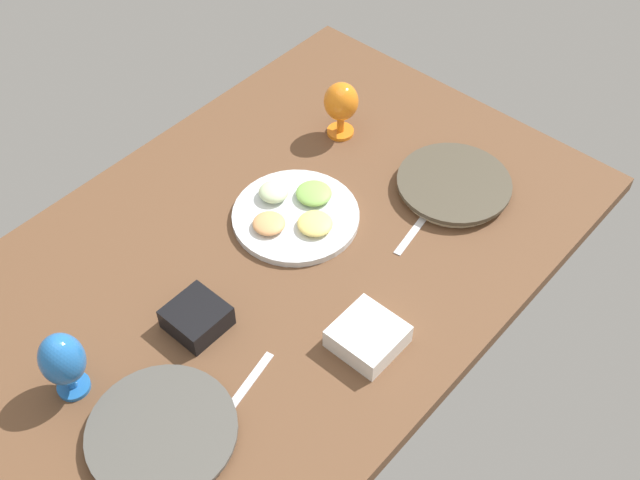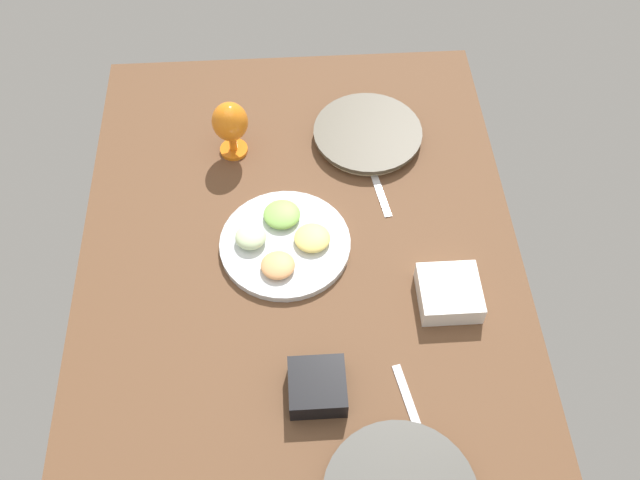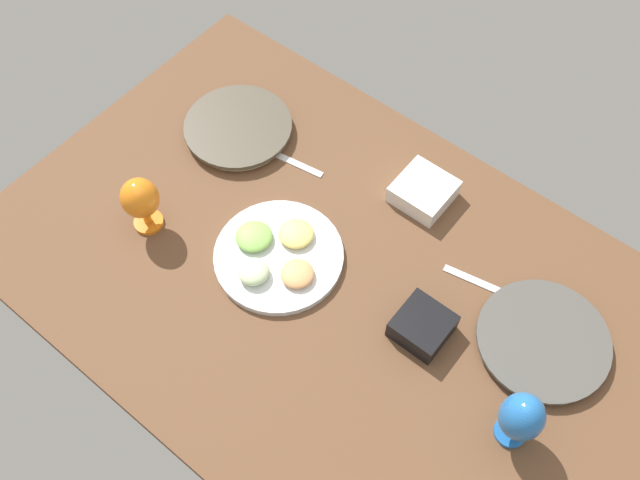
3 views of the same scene
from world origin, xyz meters
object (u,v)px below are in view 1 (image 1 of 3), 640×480
(dinner_plate_left, at_px, (162,433))
(square_bowl_white, at_px, (368,336))
(hurricane_glass_blue, at_px, (63,361))
(square_bowl_black, at_px, (197,317))
(hurricane_glass_orange, at_px, (341,104))
(dinner_plate_right, at_px, (454,185))
(fruit_platter, at_px, (295,213))

(dinner_plate_left, relative_size, square_bowl_white, 2.19)
(hurricane_glass_blue, bearing_deg, square_bowl_black, -15.22)
(hurricane_glass_orange, xyz_separation_m, square_bowl_black, (-0.69, -0.18, -0.07))
(hurricane_glass_orange, relative_size, square_bowl_white, 1.18)
(dinner_plate_right, bearing_deg, square_bowl_black, 166.18)
(fruit_platter, bearing_deg, hurricane_glass_blue, 178.48)
(dinner_plate_right, relative_size, square_bowl_white, 2.12)
(hurricane_glass_blue, bearing_deg, dinner_plate_right, -14.21)
(dinner_plate_left, distance_m, fruit_platter, 0.63)
(square_bowl_white, bearing_deg, dinner_plate_left, 159.35)
(hurricane_glass_blue, bearing_deg, hurricane_glass_orange, 6.22)
(fruit_platter, distance_m, square_bowl_black, 0.38)
(hurricane_glass_orange, relative_size, square_bowl_black, 1.36)
(dinner_plate_right, height_order, fruit_platter, fruit_platter)
(square_bowl_black, bearing_deg, dinner_plate_right, -13.82)
(hurricane_glass_orange, relative_size, hurricane_glass_blue, 0.95)
(dinner_plate_left, xyz_separation_m, square_bowl_white, (0.43, -0.16, 0.02))
(fruit_platter, height_order, square_bowl_black, square_bowl_black)
(square_bowl_black, bearing_deg, square_bowl_white, -56.08)
(dinner_plate_right, distance_m, square_bowl_black, 0.73)
(square_bowl_white, xyz_separation_m, square_bowl_black, (-0.21, 0.31, 0.00))
(dinner_plate_right, bearing_deg, fruit_platter, 145.28)
(dinner_plate_right, relative_size, hurricane_glass_orange, 1.80)
(dinner_plate_left, relative_size, dinner_plate_right, 1.03)
(dinner_plate_right, xyz_separation_m, hurricane_glass_orange, (-0.02, 0.35, 0.08))
(square_bowl_black, bearing_deg, hurricane_glass_blue, 164.78)
(dinner_plate_right, xyz_separation_m, hurricane_glass_blue, (-0.98, 0.25, 0.08))
(hurricane_glass_blue, bearing_deg, fruit_platter, -1.52)
(fruit_platter, xyz_separation_m, square_bowl_black, (-0.38, -0.06, 0.02))
(square_bowl_black, bearing_deg, dinner_plate_left, -147.56)
(dinner_plate_right, bearing_deg, hurricane_glass_orange, 93.67)
(dinner_plate_right, relative_size, hurricane_glass_blue, 1.71)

